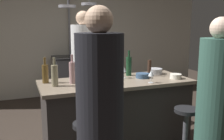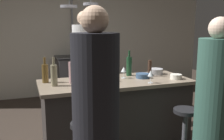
{
  "view_description": "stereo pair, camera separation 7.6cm",
  "coord_description": "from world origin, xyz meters",
  "px_view_note": "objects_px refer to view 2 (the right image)",
  "views": [
    {
      "loc": [
        -1.1,
        -2.73,
        1.57
      ],
      "look_at": [
        0.0,
        0.15,
        1.0
      ],
      "focal_mm": 40.5,
      "sensor_mm": 36.0,
      "label": 1
    },
    {
      "loc": [
        -1.03,
        -2.75,
        1.57
      ],
      "look_at": [
        0.0,
        0.15,
        1.0
      ],
      "focal_mm": 40.5,
      "sensor_mm": 36.0,
      "label": 2
    }
  ],
  "objects_px": {
    "guest_right": "(213,114)",
    "wine_bottle_green": "(129,66)",
    "wine_glass_near_right_guest": "(111,73)",
    "chef": "(85,74)",
    "mixing_bowl_ceramic": "(176,77)",
    "mixing_bowl_blue": "(143,76)",
    "pepper_mill": "(150,68)",
    "wine_bottle_white": "(54,75)",
    "wine_glass_near_left_guest": "(124,70)",
    "cutting_board": "(97,78)",
    "wine_glass_by_chef": "(151,74)",
    "mixing_bowl_steel": "(155,71)",
    "wine_bottle_amber": "(45,73)",
    "guest_left": "(96,127)",
    "wine_bottle_rose": "(72,72)",
    "bar_stool_right": "(184,136)",
    "stove_range": "(76,77)"
  },
  "relations": [
    {
      "from": "wine_bottle_white",
      "to": "wine_glass_near_left_guest",
      "type": "height_order",
      "value": "wine_bottle_white"
    },
    {
      "from": "wine_glass_by_chef",
      "to": "mixing_bowl_steel",
      "type": "distance_m",
      "value": 0.54
    },
    {
      "from": "cutting_board",
      "to": "wine_glass_by_chef",
      "type": "bearing_deg",
      "value": -37.54
    },
    {
      "from": "wine_bottle_white",
      "to": "bar_stool_right",
      "type": "bearing_deg",
      "value": -24.83
    },
    {
      "from": "wine_bottle_amber",
      "to": "wine_glass_near_left_guest",
      "type": "xyz_separation_m",
      "value": [
        0.94,
        -0.08,
        -0.01
      ]
    },
    {
      "from": "wine_glass_near_left_guest",
      "to": "wine_bottle_green",
      "type": "bearing_deg",
      "value": 45.22
    },
    {
      "from": "cutting_board",
      "to": "wine_glass_near_right_guest",
      "type": "height_order",
      "value": "wine_glass_near_right_guest"
    },
    {
      "from": "wine_glass_near_right_guest",
      "to": "cutting_board",
      "type": "bearing_deg",
      "value": 122.74
    },
    {
      "from": "wine_bottle_amber",
      "to": "stove_range",
      "type": "bearing_deg",
      "value": 70.57
    },
    {
      "from": "chef",
      "to": "mixing_bowl_ceramic",
      "type": "distance_m",
      "value": 1.42
    },
    {
      "from": "wine_glass_by_chef",
      "to": "wine_glass_near_left_guest",
      "type": "bearing_deg",
      "value": 119.06
    },
    {
      "from": "chef",
      "to": "pepper_mill",
      "type": "relative_size",
      "value": 8.34
    },
    {
      "from": "bar_stool_right",
      "to": "cutting_board",
      "type": "height_order",
      "value": "cutting_board"
    },
    {
      "from": "wine_glass_near_right_guest",
      "to": "wine_glass_near_left_guest",
      "type": "distance_m",
      "value": 0.25
    },
    {
      "from": "guest_right",
      "to": "mixing_bowl_blue",
      "type": "bearing_deg",
      "value": 102.98
    },
    {
      "from": "wine_glass_near_right_guest",
      "to": "mixing_bowl_blue",
      "type": "height_order",
      "value": "wine_glass_near_right_guest"
    },
    {
      "from": "guest_right",
      "to": "mixing_bowl_steel",
      "type": "bearing_deg",
      "value": 87.84
    },
    {
      "from": "chef",
      "to": "wine_glass_near_left_guest",
      "type": "height_order",
      "value": "chef"
    },
    {
      "from": "guest_right",
      "to": "mixing_bowl_blue",
      "type": "distance_m",
      "value": 1.04
    },
    {
      "from": "bar_stool_right",
      "to": "mixing_bowl_blue",
      "type": "xyz_separation_m",
      "value": [
        -0.2,
        0.64,
        0.55
      ]
    },
    {
      "from": "wine_bottle_amber",
      "to": "wine_glass_by_chef",
      "type": "height_order",
      "value": "wine_bottle_amber"
    },
    {
      "from": "guest_right",
      "to": "mixing_bowl_ceramic",
      "type": "distance_m",
      "value": 0.85
    },
    {
      "from": "pepper_mill",
      "to": "wine_glass_near_right_guest",
      "type": "relative_size",
      "value": 1.44
    },
    {
      "from": "wine_bottle_amber",
      "to": "wine_glass_near_left_guest",
      "type": "relative_size",
      "value": 2.01
    },
    {
      "from": "wine_bottle_rose",
      "to": "wine_glass_near_right_guest",
      "type": "bearing_deg",
      "value": -10.75
    },
    {
      "from": "wine_glass_near_left_guest",
      "to": "wine_glass_by_chef",
      "type": "bearing_deg",
      "value": -60.94
    },
    {
      "from": "wine_glass_near_right_guest",
      "to": "mixing_bowl_blue",
      "type": "bearing_deg",
      "value": 7.47
    },
    {
      "from": "guest_right",
      "to": "wine_bottle_green",
      "type": "bearing_deg",
      "value": 105.46
    },
    {
      "from": "guest_left",
      "to": "mixing_bowl_ceramic",
      "type": "xyz_separation_m",
      "value": [
        1.25,
        0.82,
        0.14
      ]
    },
    {
      "from": "chef",
      "to": "wine_bottle_rose",
      "type": "xyz_separation_m",
      "value": [
        -0.37,
        -0.91,
        0.22
      ]
    },
    {
      "from": "chef",
      "to": "cutting_board",
      "type": "xyz_separation_m",
      "value": [
        -0.05,
        -0.81,
        0.1
      ]
    },
    {
      "from": "guest_left",
      "to": "cutting_board",
      "type": "relative_size",
      "value": 5.31
    },
    {
      "from": "wine_glass_near_left_guest",
      "to": "mixing_bowl_blue",
      "type": "relative_size",
      "value": 0.88
    },
    {
      "from": "wine_glass_near_right_guest",
      "to": "chef",
      "type": "bearing_deg",
      "value": 93.92
    },
    {
      "from": "wine_bottle_green",
      "to": "wine_glass_by_chef",
      "type": "height_order",
      "value": "wine_bottle_green"
    },
    {
      "from": "cutting_board",
      "to": "pepper_mill",
      "type": "bearing_deg",
      "value": -5.03
    },
    {
      "from": "cutting_board",
      "to": "wine_bottle_white",
      "type": "relative_size",
      "value": 1.01
    },
    {
      "from": "guest_right",
      "to": "wine_bottle_rose",
      "type": "bearing_deg",
      "value": 137.11
    },
    {
      "from": "pepper_mill",
      "to": "wine_bottle_white",
      "type": "height_order",
      "value": "wine_bottle_white"
    },
    {
      "from": "mixing_bowl_ceramic",
      "to": "mixing_bowl_blue",
      "type": "bearing_deg",
      "value": 152.89
    },
    {
      "from": "pepper_mill",
      "to": "wine_glass_near_left_guest",
      "type": "relative_size",
      "value": 1.44
    },
    {
      "from": "guest_right",
      "to": "mixing_bowl_ceramic",
      "type": "relative_size",
      "value": 11.57
    },
    {
      "from": "chef",
      "to": "wine_glass_by_chef",
      "type": "bearing_deg",
      "value": -68.78
    },
    {
      "from": "pepper_mill",
      "to": "cutting_board",
      "type": "bearing_deg",
      "value": 174.97
    },
    {
      "from": "wine_bottle_rose",
      "to": "wine_glass_near_left_guest",
      "type": "relative_size",
      "value": 2.25
    },
    {
      "from": "wine_glass_near_left_guest",
      "to": "guest_left",
      "type": "bearing_deg",
      "value": -121.77
    },
    {
      "from": "wine_bottle_amber",
      "to": "mixing_bowl_blue",
      "type": "relative_size",
      "value": 1.76
    },
    {
      "from": "stove_range",
      "to": "wine_glass_near_left_guest",
      "type": "distance_m",
      "value": 2.43
    },
    {
      "from": "guest_right",
      "to": "wine_glass_near_left_guest",
      "type": "distance_m",
      "value": 1.19
    },
    {
      "from": "wine_bottle_amber",
      "to": "wine_glass_near_right_guest",
      "type": "relative_size",
      "value": 2.01
    }
  ]
}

